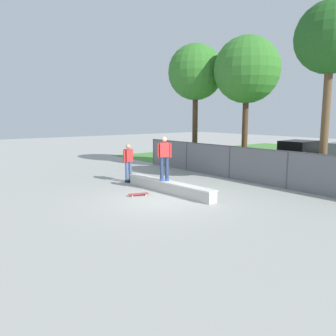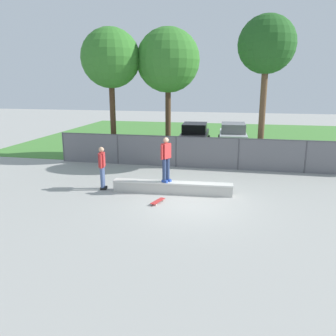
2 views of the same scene
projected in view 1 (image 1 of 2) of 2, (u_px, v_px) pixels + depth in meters
name	position (u px, v px, depth m)	size (l,w,h in m)	color
ground_plane	(163.00, 201.00, 12.65)	(80.00, 80.00, 0.00)	#9E9E99
concrete_ledge	(169.00, 187.00, 13.99)	(4.91, 0.73, 0.47)	#B7B5AD
skateboarder	(164.00, 156.00, 13.99)	(0.41, 0.54, 1.82)	#2647A5
skateboard	(139.00, 194.00, 13.47)	(0.43, 0.82, 0.09)	red
chainlink_fence	(256.00, 164.00, 15.87)	(16.38, 0.07, 1.66)	#4C4C51
tree_near_left	(196.00, 73.00, 20.26)	(3.30, 3.30, 7.36)	#47301E
tree_near_right	(247.00, 70.00, 18.47)	(3.60, 3.60, 7.41)	#47301E
tree_mid	(331.00, 39.00, 13.48)	(2.85, 2.85, 7.64)	brown
car_black	(299.00, 154.00, 20.63)	(2.18, 4.28, 1.66)	black
bystander	(128.00, 161.00, 16.13)	(0.33, 0.59, 1.82)	black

